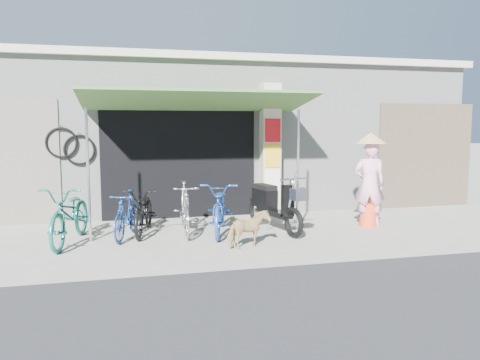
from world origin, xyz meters
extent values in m
plane|color=#99958A|center=(0.00, 0.00, 0.00)|extent=(80.00, 80.00, 0.00)
cube|color=#A4AAA2|center=(0.00, 5.10, 1.75)|extent=(12.00, 5.00, 3.50)
cube|color=beige|center=(0.00, 5.10, 3.58)|extent=(12.30, 5.30, 0.16)
cube|color=black|center=(-1.20, 2.58, 1.25)|extent=(3.40, 0.06, 2.50)
cube|color=black|center=(-1.20, 2.59, 0.55)|extent=(3.06, 0.04, 1.10)
torus|color=black|center=(-3.30, 2.54, 1.55)|extent=(0.65, 0.05, 0.65)
cylinder|color=silver|center=(-3.30, 2.56, 1.87)|extent=(0.02, 0.02, 0.12)
torus|color=black|center=(-3.65, 2.54, 1.70)|extent=(0.65, 0.05, 0.65)
cylinder|color=silver|center=(-3.65, 2.56, 2.02)|extent=(0.02, 0.02, 0.12)
cube|color=beige|center=(0.85, 2.45, 1.50)|extent=(0.42, 0.42, 3.00)
cube|color=red|center=(0.85, 2.23, 1.95)|extent=(0.36, 0.02, 0.52)
cube|color=gold|center=(0.85, 2.23, 1.38)|extent=(0.36, 0.02, 0.52)
cube|color=white|center=(0.85, 2.23, 0.82)|extent=(0.36, 0.02, 0.50)
cube|color=#3D652D|center=(-0.90, 1.65, 2.55)|extent=(4.60, 1.88, 0.35)
cylinder|color=silver|center=(-3.00, 0.75, 1.18)|extent=(0.05, 0.05, 2.36)
cylinder|color=silver|center=(0.90, 0.75, 1.18)|extent=(0.05, 0.05, 2.36)
cube|color=brown|center=(5.00, 2.59, 1.30)|extent=(2.60, 0.06, 2.60)
imported|color=#186E60|center=(-3.31, 0.70, 0.52)|extent=(1.05, 2.06, 1.03)
imported|color=navy|center=(-2.36, 0.85, 0.44)|extent=(0.82, 1.51, 0.87)
imported|color=black|center=(-2.04, 1.16, 0.45)|extent=(0.91, 1.79, 0.90)
imported|color=#B0AFB4|center=(-1.28, 0.97, 0.49)|extent=(0.55, 1.67, 0.99)
imported|color=#214999|center=(-0.62, 0.85, 0.51)|extent=(1.14, 2.04, 1.01)
imported|color=tan|center=(-0.37, -0.33, 0.31)|extent=(0.82, 0.60, 0.63)
torus|color=black|center=(0.61, 0.15, 0.28)|extent=(0.23, 0.57, 0.57)
torus|color=black|center=(0.28, 1.50, 0.28)|extent=(0.23, 0.57, 0.57)
cube|color=black|center=(0.45, 0.83, 0.36)|extent=(0.47, 1.04, 0.11)
cube|color=black|center=(0.36, 1.19, 0.60)|extent=(0.41, 0.64, 0.36)
cube|color=black|center=(0.36, 1.19, 0.82)|extent=(0.39, 0.63, 0.10)
cube|color=black|center=(0.56, 0.36, 0.66)|extent=(0.25, 0.16, 0.60)
cylinder|color=silver|center=(0.60, 0.18, 1.09)|extent=(0.55, 0.16, 0.03)
cube|color=silver|center=(0.65, 0.00, 0.83)|extent=(0.32, 0.27, 0.21)
imported|color=#F8A7C6|center=(2.45, 0.76, 0.87)|extent=(0.74, 0.61, 1.74)
cone|color=#EA4221|center=(2.45, 0.76, 0.23)|extent=(0.38, 0.38, 0.46)
cone|color=tan|center=(2.45, 0.76, 1.81)|extent=(0.64, 0.64, 0.22)
camera|label=1|loc=(-2.32, -7.79, 2.05)|focal=35.00mm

